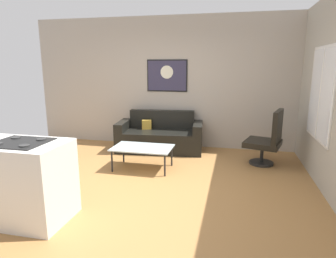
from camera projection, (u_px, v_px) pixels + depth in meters
name	position (u px, v px, depth m)	size (l,w,h in m)	color
ground	(139.00, 188.00, 4.37)	(6.40, 6.40, 0.04)	#A2713E
back_wall	(173.00, 83.00, 6.37)	(6.40, 0.05, 2.80)	#ABA193
couch	(160.00, 137.00, 6.19)	(1.84, 0.97, 0.81)	black
coffee_table	(143.00, 149.00, 5.04)	(1.02, 0.63, 0.39)	silver
armchair	(268.00, 139.00, 5.22)	(0.74, 0.76, 1.01)	black
kitchen_counter	(4.00, 179.00, 3.42)	(1.57, 0.69, 0.95)	silver
wall_painting	(167.00, 76.00, 6.32)	(0.89, 0.03, 0.68)	black
window	(321.00, 94.00, 4.36)	(0.03, 1.22, 1.41)	silver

